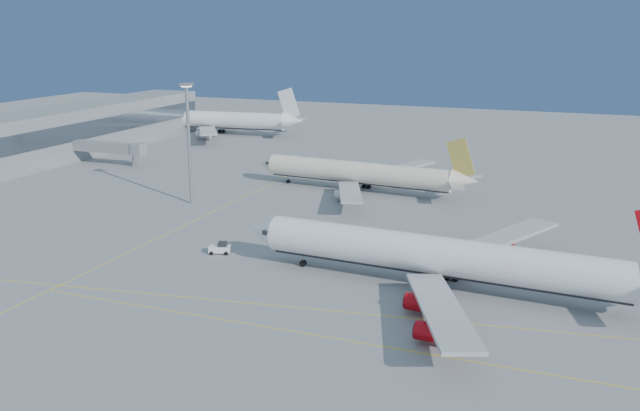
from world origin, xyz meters
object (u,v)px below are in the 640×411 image
Objects in this scene: airliner_etihad at (362,173)px; pushback_tug at (220,248)px; airliner_third at (218,120)px; light_mast at (189,134)px; airliner_virgin at (448,258)px.

pushback_tug is at bearing -94.02° from airliner_etihad.
light_mast reaches higher than airliner_third.
pushback_tug is 41.26m from light_mast.
airliner_virgin is 16.50× the size of pushback_tug.
pushback_tug is 0.15× the size of light_mast.
airliner_virgin is 2.54× the size of light_mast.
airliner_etihad is 13.77× the size of pushback_tug.
light_mast reaches higher than airliner_etihad.
airliner_etihad is 0.87× the size of airliner_third.
airliner_virgin is 167.58m from airliner_third.
airliner_third reaches higher than airliner_etihad.
airliner_third reaches higher than airliner_virgin.
pushback_tug is at bearing -66.36° from airliner_third.
airliner_third reaches higher than pushback_tug.
airliner_virgin is 74.18m from light_mast.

